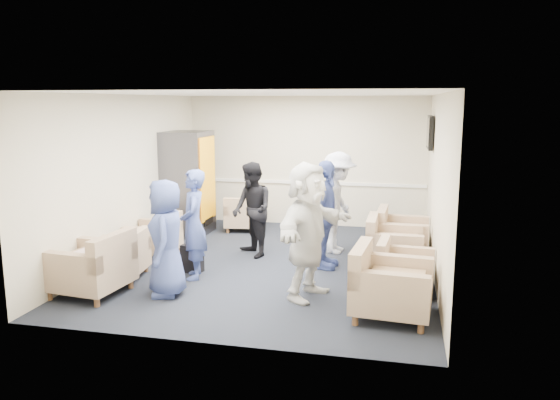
% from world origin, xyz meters
% --- Properties ---
extents(floor, '(6.00, 6.00, 0.00)m').
position_xyz_m(floor, '(0.00, 0.00, 0.00)').
color(floor, black).
rests_on(floor, ground).
extents(ceiling, '(6.00, 6.00, 0.00)m').
position_xyz_m(ceiling, '(0.00, 0.00, 2.70)').
color(ceiling, white).
rests_on(ceiling, back_wall).
extents(back_wall, '(5.00, 0.02, 2.70)m').
position_xyz_m(back_wall, '(0.00, 3.00, 1.35)').
color(back_wall, beige).
rests_on(back_wall, floor).
extents(front_wall, '(5.00, 0.02, 2.70)m').
position_xyz_m(front_wall, '(0.00, -3.00, 1.35)').
color(front_wall, beige).
rests_on(front_wall, floor).
extents(left_wall, '(0.02, 6.00, 2.70)m').
position_xyz_m(left_wall, '(-2.50, 0.00, 1.35)').
color(left_wall, beige).
rests_on(left_wall, floor).
extents(right_wall, '(0.02, 6.00, 2.70)m').
position_xyz_m(right_wall, '(2.50, 0.00, 1.35)').
color(right_wall, beige).
rests_on(right_wall, floor).
extents(chair_rail, '(4.98, 0.04, 0.06)m').
position_xyz_m(chair_rail, '(0.00, 2.98, 0.90)').
color(chair_rail, white).
rests_on(chair_rail, back_wall).
extents(tv, '(0.10, 1.00, 0.58)m').
position_xyz_m(tv, '(2.44, 1.80, 2.05)').
color(tv, black).
rests_on(tv, right_wall).
extents(armchair_left_near, '(1.01, 1.01, 0.74)m').
position_xyz_m(armchair_left_near, '(-2.02, -1.89, 0.37)').
color(armchair_left_near, '#9E8266').
rests_on(armchair_left_near, floor).
extents(armchair_left_mid, '(0.84, 0.84, 0.61)m').
position_xyz_m(armchair_left_mid, '(-2.03, -1.15, 0.30)').
color(armchair_left_mid, '#9E8266').
rests_on(armchair_left_mid, floor).
extents(armchair_left_far, '(0.78, 0.78, 0.62)m').
position_xyz_m(armchair_left_far, '(-2.02, 0.03, 0.31)').
color(armchair_left_far, '#9E8266').
rests_on(armchair_left_far, floor).
extents(armchair_right_near, '(1.00, 1.00, 0.74)m').
position_xyz_m(armchair_right_near, '(1.85, -1.81, 0.37)').
color(armchair_right_near, '#9E8266').
rests_on(armchair_right_near, floor).
extents(armchair_right_midnear, '(0.80, 0.80, 0.60)m').
position_xyz_m(armchair_right_midnear, '(2.03, -0.80, 0.30)').
color(armchair_right_midnear, '#9E8266').
rests_on(armchair_right_midnear, floor).
extents(armchair_right_midfar, '(0.87, 0.87, 0.69)m').
position_xyz_m(armchair_right_midfar, '(1.86, 0.23, 0.34)').
color(armchair_right_midfar, '#9E8266').
rests_on(armchair_right_midfar, floor).
extents(armchair_right_far, '(0.88, 0.88, 0.68)m').
position_xyz_m(armchair_right_far, '(1.98, 1.01, 0.34)').
color(armchair_right_far, '#9E8266').
rests_on(armchair_right_far, floor).
extents(armchair_corner, '(0.86, 0.86, 0.60)m').
position_xyz_m(armchair_corner, '(-1.10, 2.16, 0.30)').
color(armchair_corner, '#9E8266').
rests_on(armchair_corner, floor).
extents(vending_machine, '(0.82, 0.96, 2.02)m').
position_xyz_m(vending_machine, '(-2.09, 1.68, 1.01)').
color(vending_machine, '#4F4F57').
rests_on(vending_machine, floor).
extents(backpack, '(0.34, 0.28, 0.51)m').
position_xyz_m(backpack, '(-1.11, -0.66, 0.26)').
color(backpack, black).
rests_on(backpack, floor).
extents(pillow, '(0.40, 0.50, 0.14)m').
position_xyz_m(pillow, '(-2.04, -1.88, 0.55)').
color(pillow, beige).
rests_on(pillow, armchair_left_near).
extents(person_front_left, '(0.71, 0.89, 1.58)m').
position_xyz_m(person_front_left, '(-1.06, -1.67, 0.79)').
color(person_front_left, '#3D4E92').
rests_on(person_front_left, floor).
extents(person_mid_left, '(0.56, 0.69, 1.62)m').
position_xyz_m(person_mid_left, '(-0.97, -0.91, 0.81)').
color(person_mid_left, '#3D4E92').
rests_on(person_mid_left, floor).
extents(person_back_left, '(0.96, 0.98, 1.60)m').
position_xyz_m(person_back_left, '(-0.44, 0.39, 0.80)').
color(person_back_left, black).
rests_on(person_back_left, floor).
extents(person_back_right, '(0.79, 1.20, 1.75)m').
position_xyz_m(person_back_right, '(0.92, 0.94, 0.87)').
color(person_back_right, silver).
rests_on(person_back_right, floor).
extents(person_mid_right, '(0.50, 1.03, 1.70)m').
position_xyz_m(person_mid_right, '(0.84, 0.00, 0.85)').
color(person_mid_right, '#3D4E92').
rests_on(person_mid_right, floor).
extents(person_front_right, '(1.07, 1.77, 1.82)m').
position_xyz_m(person_front_right, '(0.80, -1.35, 0.91)').
color(person_front_right, silver).
rests_on(person_front_right, floor).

